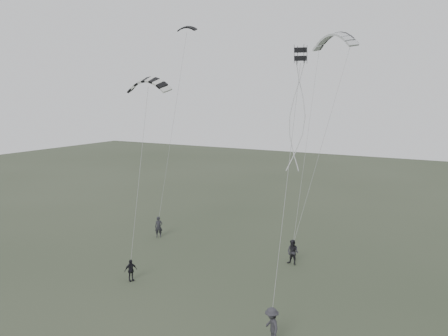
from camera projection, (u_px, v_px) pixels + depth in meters
The scene contains 9 objects.
ground at pixel (173, 282), 28.66m from camera, with size 140.00×140.00×0.00m, color #323B29.
flyer_left at pixel (159, 227), 37.83m from camera, with size 0.66×0.43×1.81m, color #222228.
flyer_right at pixel (293, 252), 31.58m from camera, with size 0.89×0.70×1.84m, color black.
flyer_center at pixel (131, 270), 28.78m from camera, with size 0.86×0.36×1.47m, color black.
flyer_far at pixel (272, 326), 21.32m from camera, with size 1.23×0.71×1.91m, color #2C2C31.
kite_dark_small at pixel (187, 27), 37.50m from camera, with size 1.70×0.51×0.54m, color black, non-canonical shape.
kite_pale_large at pixel (335, 34), 35.00m from camera, with size 4.23×0.95×1.72m, color #B5B7BA, non-canonical shape.
kite_striped at pixel (148, 80), 30.80m from camera, with size 3.39×0.85×1.30m, color black, non-canonical shape.
kite_box at pixel (301, 54), 23.86m from camera, with size 0.63×0.63×0.71m, color black, non-canonical shape.
Camera 1 is at (16.04, -22.08, 12.02)m, focal length 35.00 mm.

